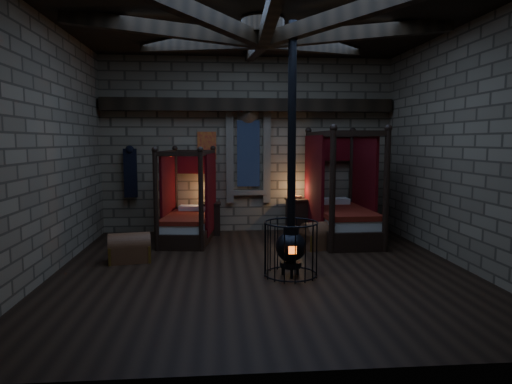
{
  "coord_description": "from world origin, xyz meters",
  "views": [
    {
      "loc": [
        -0.76,
        -7.6,
        2.2
      ],
      "look_at": [
        -0.06,
        0.6,
        1.28
      ],
      "focal_mm": 32.0,
      "sensor_mm": 36.0,
      "label": 1
    }
  ],
  "objects": [
    {
      "name": "room",
      "position": [
        -0.0,
        0.09,
        3.74
      ],
      "size": [
        7.02,
        7.02,
        4.29
      ],
      "color": "black",
      "rests_on": "ground"
    },
    {
      "name": "bed_left",
      "position": [
        -1.41,
        2.47,
        0.49
      ],
      "size": [
        1.24,
        2.02,
        2.0
      ],
      "rotation": [
        0.0,
        0.0,
        -0.13
      ],
      "color": "black",
      "rests_on": "ground"
    },
    {
      "name": "bed_right",
      "position": [
        2.0,
        2.27,
        0.6
      ],
      "size": [
        1.27,
        2.34,
        2.41
      ],
      "rotation": [
        0.0,
        0.0,
        0.02
      ],
      "color": "black",
      "rests_on": "ground"
    },
    {
      "name": "trunk_left",
      "position": [
        -2.37,
        0.74,
        0.24
      ],
      "size": [
        0.82,
        0.6,
        0.54
      ],
      "rotation": [
        0.0,
        0.0,
        0.19
      ],
      "color": "brown",
      "rests_on": "ground"
    },
    {
      "name": "trunk_right",
      "position": [
        1.36,
        1.49,
        0.25
      ],
      "size": [
        0.87,
        0.69,
        0.56
      ],
      "rotation": [
        0.0,
        0.0,
        0.31
      ],
      "color": "brown",
      "rests_on": "ground"
    },
    {
      "name": "nightstand_left",
      "position": [
        -0.92,
        3.1,
        0.39
      ],
      "size": [
        0.48,
        0.46,
        0.92
      ],
      "rotation": [
        0.0,
        0.0,
        0.02
      ],
      "color": "black",
      "rests_on": "ground"
    },
    {
      "name": "nightstand_right",
      "position": [
        1.15,
        3.09,
        0.42
      ],
      "size": [
        0.55,
        0.53,
        0.9
      ],
      "rotation": [
        0.0,
        0.0,
        0.07
      ],
      "color": "black",
      "rests_on": "ground"
    },
    {
      "name": "stove",
      "position": [
        0.43,
        -0.4,
        0.58
      ],
      "size": [
        0.88,
        0.88,
        4.05
      ],
      "rotation": [
        0.0,
        0.0,
        -0.05
      ],
      "color": "black",
      "rests_on": "ground"
    }
  ]
}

